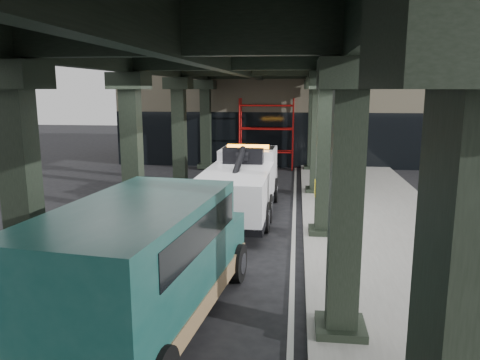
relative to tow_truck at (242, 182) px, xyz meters
The scene contains 8 objects.
ground 4.50m from the tow_truck, 87.44° to the right, with size 90.00×90.00×0.00m, color black.
sidewalk 5.36m from the tow_truck, 26.40° to the right, with size 5.00×40.00×0.15m, color gray.
lane_stripe 3.24m from the tow_truck, 50.90° to the right, with size 0.12×38.00×0.01m, color silver.
viaduct 4.84m from the tow_truck, 95.07° to the right, with size 7.40×32.00×6.40m.
building 16.07m from the tow_truck, 82.03° to the left, with size 22.00×10.00×8.00m, color #C6B793.
scaffolding 10.35m from the tow_truck, 88.93° to the left, with size 3.08×0.88×4.00m.
tow_truck is the anchor object (origin of this frame).
towed_van 8.49m from the tow_truck, 95.48° to the right, with size 3.11×6.49×2.54m.
Camera 1 is at (1.73, -12.05, 4.50)m, focal length 35.00 mm.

